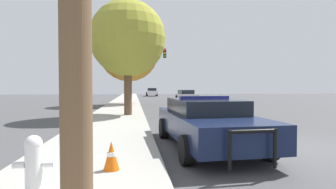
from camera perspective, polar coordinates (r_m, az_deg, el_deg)
ground_plane at (r=7.99m, az=24.79°, el=-10.42°), size 110.00×110.00×0.00m
sidewalk_left at (r=6.85m, az=-15.23°, el=-11.80°), size 3.00×110.00×0.13m
police_car at (r=7.31m, az=8.36°, el=-5.74°), size 2.32×5.02×1.40m
fire_hydrant at (r=4.33m, az=-27.20°, el=-12.95°), size 0.56×0.25×0.83m
traffic_light at (r=26.41m, az=-5.42°, el=6.77°), size 3.87×0.35×5.53m
car_background_oncoming at (r=30.77m, az=3.97°, el=-0.14°), size 2.08×4.40×1.32m
car_background_distant at (r=48.15m, az=-3.56°, el=0.58°), size 2.04×4.22×1.48m
tree_sidewalk_near at (r=14.76m, az=-8.76°, el=11.92°), size 4.14×4.14×6.25m
tree_sidewalk_mid at (r=24.17m, az=-8.54°, el=9.22°), size 5.41×5.41×7.44m
traffic_cone at (r=5.03m, az=-12.23°, el=-12.83°), size 0.29×0.29×0.53m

